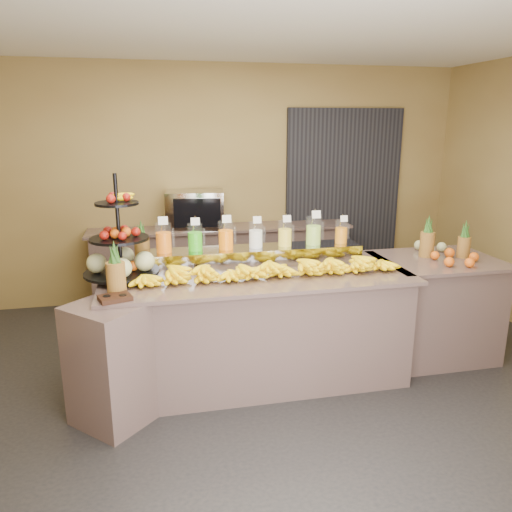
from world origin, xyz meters
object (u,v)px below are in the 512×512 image
object	(u,v)px
right_fruit_pile	(449,252)
banana_heap	(268,267)
condiment_caddy	(115,298)
pitcher_tray	(256,256)
oven_warmer	(195,210)
fruit_stand	(125,252)

from	to	relation	value
right_fruit_pile	banana_heap	bearing A→B (deg)	-175.38
banana_heap	condiment_caddy	world-z (taller)	banana_heap
pitcher_tray	oven_warmer	xyz separation A→B (m)	(-0.36, 1.67, 0.14)
pitcher_tray	banana_heap	size ratio (longest dim) A/B	0.85
condiment_caddy	right_fruit_pile	xyz separation A→B (m)	(2.88, 0.46, 0.06)
banana_heap	right_fruit_pile	size ratio (longest dim) A/B	4.99
banana_heap	fruit_stand	size ratio (longest dim) A/B	2.63
condiment_caddy	right_fruit_pile	world-z (taller)	right_fruit_pile
condiment_caddy	oven_warmer	size ratio (longest dim) A/B	0.33
oven_warmer	right_fruit_pile	bearing A→B (deg)	-35.48
banana_heap	fruit_stand	distance (m)	1.13
pitcher_tray	condiment_caddy	size ratio (longest dim) A/B	8.68
pitcher_tray	condiment_caddy	distance (m)	1.34
pitcher_tray	right_fruit_pile	world-z (taller)	right_fruit_pile
oven_warmer	pitcher_tray	bearing A→B (deg)	-71.03
pitcher_tray	oven_warmer	size ratio (longest dim) A/B	2.83
fruit_stand	condiment_caddy	bearing A→B (deg)	-105.13
condiment_caddy	oven_warmer	xyz separation A→B (m)	(0.79, 2.36, 0.20)
fruit_stand	condiment_caddy	size ratio (longest dim) A/B	3.87
banana_heap	right_fruit_pile	distance (m)	1.71
pitcher_tray	fruit_stand	distance (m)	1.11
fruit_stand	oven_warmer	xyz separation A→B (m)	(0.73, 1.84, 0.01)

